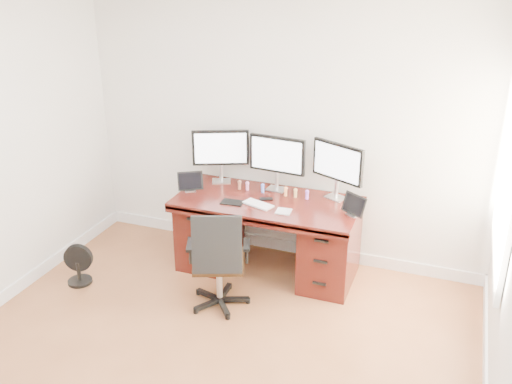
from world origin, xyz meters
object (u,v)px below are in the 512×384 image
(office_chair, at_px, (219,276))
(floor_fan, at_px, (78,265))
(keyboard, at_px, (258,204))
(desk, at_px, (268,232))
(monitor_center, at_px, (277,157))

(office_chair, distance_m, floor_fan, 1.39)
(floor_fan, distance_m, keyboard, 1.77)
(office_chair, xyz_separation_m, keyboard, (0.14, 0.58, 0.45))
(desk, height_order, office_chair, office_chair)
(office_chair, height_order, keyboard, office_chair)
(desk, xyz_separation_m, floor_fan, (-1.57, -0.85, -0.21))
(floor_fan, height_order, monitor_center, monitor_center)
(desk, bearing_deg, floor_fan, -151.61)
(desk, relative_size, floor_fan, 4.40)
(office_chair, bearing_deg, desk, 54.81)
(desk, height_order, floor_fan, desk)
(monitor_center, distance_m, keyboard, 0.52)
(desk, relative_size, monitor_center, 3.09)
(monitor_center, relative_size, keyboard, 1.96)
(desk, bearing_deg, monitor_center, 90.03)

